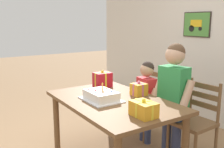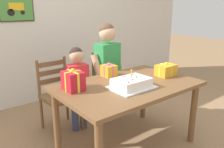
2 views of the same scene
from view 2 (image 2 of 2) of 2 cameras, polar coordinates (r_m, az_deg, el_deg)
name	(u,v)px [view 2 (image 2 of 2)]	position (r m, az deg, el deg)	size (l,w,h in m)	color
ground_plane	(127,145)	(2.77, 3.75, -17.47)	(20.00, 20.00, 0.00)	#997551
back_wall	(49,23)	(3.99, -15.57, 12.28)	(6.40, 0.11, 2.60)	silver
dining_table	(128,92)	(2.47, 4.03, -4.55)	(1.50, 0.96, 0.76)	brown
birthday_cake	(131,83)	(2.30, 4.91, -2.36)	(0.44, 0.34, 0.19)	silver
gift_box_red_large	(73,81)	(2.26, -9.75, -1.70)	(0.17, 0.22, 0.22)	red
gift_box_beside_cake	(109,71)	(2.67, -0.78, 0.81)	(0.15, 0.16, 0.17)	gold
gift_box_corner_small	(166,70)	(2.78, 13.37, 0.95)	(0.24, 0.17, 0.17)	gold
chair_left	(59,95)	(3.00, -13.21, -5.10)	(0.44, 0.44, 0.92)	brown
chair_right	(110,82)	(3.40, -0.63, -2.08)	(0.44, 0.44, 0.92)	brown
child_older	(108,63)	(3.06, -1.13, 2.73)	(0.51, 0.29, 1.35)	#38426B
child_younger	(78,81)	(2.85, -8.61, -1.83)	(0.41, 0.24, 1.09)	#38426B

